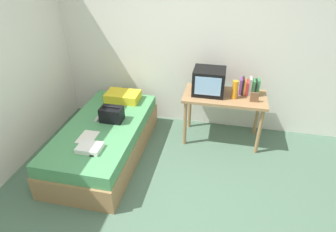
{
  "coord_description": "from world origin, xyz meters",
  "views": [
    {
      "loc": [
        0.61,
        -2.12,
        2.56
      ],
      "look_at": [
        -0.07,
        1.08,
        0.58
      ],
      "focal_mm": 30.04,
      "sensor_mm": 36.0,
      "label": 1
    }
  ],
  "objects_px": {
    "remote_silver": "(98,119)",
    "folded_towel": "(90,148)",
    "picture_frame": "(255,97)",
    "pillow": "(123,96)",
    "bed": "(105,140)",
    "water_bottle": "(235,90)",
    "remote_dark": "(94,152)",
    "desk": "(224,101)",
    "book_row": "(249,87)",
    "magazine": "(88,137)",
    "tv": "(209,81)",
    "handbag": "(112,114)"
  },
  "relations": [
    {
      "from": "desk",
      "to": "pillow",
      "type": "height_order",
      "value": "desk"
    },
    {
      "from": "book_row",
      "to": "magazine",
      "type": "height_order",
      "value": "book_row"
    },
    {
      "from": "bed",
      "to": "book_row",
      "type": "relative_size",
      "value": 7.48
    },
    {
      "from": "pillow",
      "to": "magazine",
      "type": "distance_m",
      "value": 1.06
    },
    {
      "from": "remote_silver",
      "to": "water_bottle",
      "type": "bearing_deg",
      "value": 16.68
    },
    {
      "from": "handbag",
      "to": "book_row",
      "type": "bearing_deg",
      "value": 21.25
    },
    {
      "from": "bed",
      "to": "picture_frame",
      "type": "bearing_deg",
      "value": 16.88
    },
    {
      "from": "bed",
      "to": "tv",
      "type": "distance_m",
      "value": 1.67
    },
    {
      "from": "tv",
      "to": "picture_frame",
      "type": "distance_m",
      "value": 0.66
    },
    {
      "from": "tv",
      "to": "remote_silver",
      "type": "height_order",
      "value": "tv"
    },
    {
      "from": "bed",
      "to": "magazine",
      "type": "height_order",
      "value": "magazine"
    },
    {
      "from": "water_bottle",
      "to": "handbag",
      "type": "relative_size",
      "value": 0.87
    },
    {
      "from": "bed",
      "to": "picture_frame",
      "type": "height_order",
      "value": "picture_frame"
    },
    {
      "from": "bed",
      "to": "water_bottle",
      "type": "height_order",
      "value": "water_bottle"
    },
    {
      "from": "pillow",
      "to": "magazine",
      "type": "height_order",
      "value": "pillow"
    },
    {
      "from": "picture_frame",
      "to": "pillow",
      "type": "distance_m",
      "value": 1.96
    },
    {
      "from": "water_bottle",
      "to": "magazine",
      "type": "bearing_deg",
      "value": -151.06
    },
    {
      "from": "remote_silver",
      "to": "folded_towel",
      "type": "relative_size",
      "value": 0.51
    },
    {
      "from": "water_bottle",
      "to": "remote_silver",
      "type": "bearing_deg",
      "value": -163.32
    },
    {
      "from": "remote_silver",
      "to": "desk",
      "type": "bearing_deg",
      "value": 19.95
    },
    {
      "from": "desk",
      "to": "picture_frame",
      "type": "height_order",
      "value": "picture_frame"
    },
    {
      "from": "magazine",
      "to": "bed",
      "type": "bearing_deg",
      "value": 78.67
    },
    {
      "from": "desk",
      "to": "remote_dark",
      "type": "distance_m",
      "value": 1.94
    },
    {
      "from": "handbag",
      "to": "folded_towel",
      "type": "height_order",
      "value": "handbag"
    },
    {
      "from": "remote_dark",
      "to": "remote_silver",
      "type": "distance_m",
      "value": 0.75
    },
    {
      "from": "desk",
      "to": "remote_silver",
      "type": "xyz_separation_m",
      "value": [
        -1.69,
        -0.62,
        -0.15
      ]
    },
    {
      "from": "tv",
      "to": "pillow",
      "type": "distance_m",
      "value": 1.36
    },
    {
      "from": "bed",
      "to": "desk",
      "type": "bearing_deg",
      "value": 24.53
    },
    {
      "from": "magazine",
      "to": "tv",
      "type": "bearing_deg",
      "value": 37.29
    },
    {
      "from": "desk",
      "to": "picture_frame",
      "type": "xyz_separation_m",
      "value": [
        0.39,
        -0.12,
        0.17
      ]
    },
    {
      "from": "bed",
      "to": "picture_frame",
      "type": "distance_m",
      "value": 2.13
    },
    {
      "from": "water_bottle",
      "to": "folded_towel",
      "type": "relative_size",
      "value": 0.93
    },
    {
      "from": "water_bottle",
      "to": "picture_frame",
      "type": "distance_m",
      "value": 0.28
    },
    {
      "from": "handbag",
      "to": "remote_dark",
      "type": "relative_size",
      "value": 1.92
    },
    {
      "from": "pillow",
      "to": "handbag",
      "type": "height_order",
      "value": "handbag"
    },
    {
      "from": "handbag",
      "to": "pillow",
      "type": "bearing_deg",
      "value": 95.88
    },
    {
      "from": "pillow",
      "to": "remote_silver",
      "type": "bearing_deg",
      "value": -103.58
    },
    {
      "from": "folded_towel",
      "to": "water_bottle",
      "type": "bearing_deg",
      "value": 36.47
    },
    {
      "from": "bed",
      "to": "water_bottle",
      "type": "bearing_deg",
      "value": 20.89
    },
    {
      "from": "bed",
      "to": "pillow",
      "type": "relative_size",
      "value": 3.91
    },
    {
      "from": "folded_towel",
      "to": "pillow",
      "type": "bearing_deg",
      "value": 92.09
    },
    {
      "from": "book_row",
      "to": "picture_frame",
      "type": "relative_size",
      "value": 1.95
    },
    {
      "from": "folded_towel",
      "to": "remote_dark",
      "type": "bearing_deg",
      "value": -29.37
    },
    {
      "from": "book_row",
      "to": "folded_towel",
      "type": "bearing_deg",
      "value": -143.0
    },
    {
      "from": "bed",
      "to": "tv",
      "type": "height_order",
      "value": "tv"
    },
    {
      "from": "water_bottle",
      "to": "picture_frame",
      "type": "xyz_separation_m",
      "value": [
        0.27,
        -0.05,
        -0.06
      ]
    },
    {
      "from": "remote_dark",
      "to": "pillow",
      "type": "bearing_deg",
      "value": 95.26
    },
    {
      "from": "tv",
      "to": "remote_dark",
      "type": "xyz_separation_m",
      "value": [
        -1.18,
        -1.33,
        -0.42
      ]
    },
    {
      "from": "pillow",
      "to": "folded_towel",
      "type": "relative_size",
      "value": 1.83
    },
    {
      "from": "tv",
      "to": "folded_towel",
      "type": "height_order",
      "value": "tv"
    }
  ]
}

